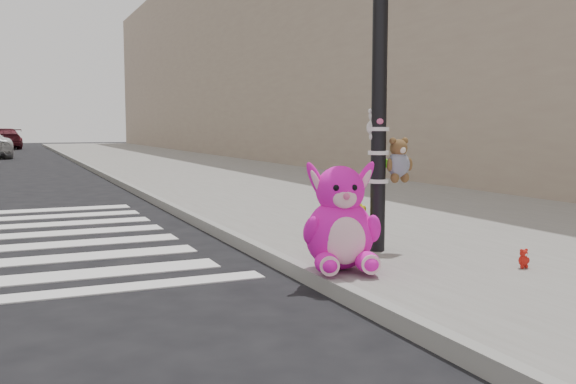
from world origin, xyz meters
name	(u,v)px	position (x,y,z in m)	size (l,w,h in m)	color
ground	(181,350)	(0.00, 0.00, 0.00)	(120.00, 120.00, 0.00)	black
sidewalk_near	(283,185)	(5.00, 10.00, 0.07)	(7.00, 80.00, 0.14)	slate
curb_edge	(137,191)	(1.55, 10.00, 0.07)	(0.12, 80.00, 0.15)	gray
bld_near	(310,40)	(10.50, 20.00, 5.00)	(5.00, 60.00, 10.00)	tan
signal_pole	(381,97)	(2.63, 1.80, 1.77)	(0.70, 0.48, 4.00)	black
pink_bunny	(341,225)	(1.79, 1.13, 0.56)	(0.79, 0.88, 1.03)	#F915C2
red_teddy	(524,259)	(3.40, 0.50, 0.23)	(0.13, 0.09, 0.19)	red
car_maroon_near	(4,139)	(-1.21, 42.71, 0.68)	(1.92, 4.72, 1.37)	maroon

